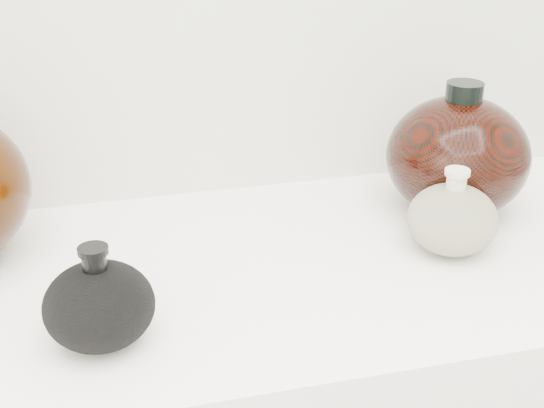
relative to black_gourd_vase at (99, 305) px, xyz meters
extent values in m
cube|color=white|center=(0.22, 0.12, -0.06)|extent=(1.20, 0.50, 0.03)
ellipsoid|color=black|center=(0.00, 0.00, 0.00)|extent=(0.14, 0.14, 0.09)
cylinder|color=black|center=(0.00, 0.00, 0.05)|extent=(0.03, 0.03, 0.03)
cylinder|color=black|center=(0.00, 0.00, 0.07)|extent=(0.04, 0.04, 0.01)
ellipsoid|color=#BCB393|center=(0.46, 0.10, 0.00)|extent=(0.15, 0.15, 0.09)
cylinder|color=beige|center=(0.46, 0.10, 0.05)|extent=(0.03, 0.03, 0.03)
cylinder|color=beige|center=(0.46, 0.10, 0.07)|extent=(0.04, 0.04, 0.01)
ellipsoid|color=black|center=(0.52, 0.21, 0.04)|extent=(0.27, 0.27, 0.17)
cylinder|color=black|center=(0.52, 0.21, 0.13)|extent=(0.07, 0.07, 0.03)
camera|label=1|loc=(0.01, -0.71, 0.44)|focal=50.00mm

